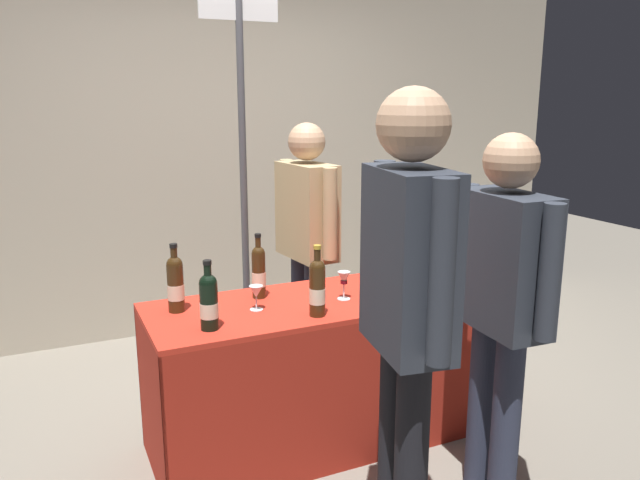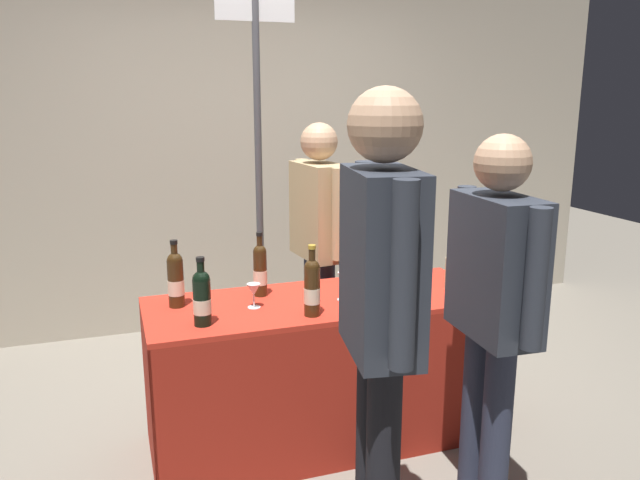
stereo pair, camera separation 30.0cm
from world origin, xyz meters
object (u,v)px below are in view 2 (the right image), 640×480
(taster_foreground_right, at_px, (381,299))
(wine_glass_mid, at_px, (254,291))
(wine_glass_near_vendor, at_px, (344,280))
(vendor_presenter, at_px, (319,231))
(featured_wine_bottle, at_px, (381,253))
(tasting_table, at_px, (320,345))
(booth_signpost, at_px, (258,155))
(flower_vase, at_px, (455,269))
(display_bottle_0, at_px, (202,297))

(taster_foreground_right, bearing_deg, wine_glass_mid, 23.38)
(wine_glass_near_vendor, xyz_separation_m, vendor_presenter, (0.11, 0.72, 0.09))
(featured_wine_bottle, relative_size, wine_glass_near_vendor, 2.55)
(wine_glass_mid, bearing_deg, tasting_table, 3.17)
(vendor_presenter, bearing_deg, booth_signpost, -142.53)
(taster_foreground_right, bearing_deg, flower_vase, -33.89)
(wine_glass_mid, bearing_deg, flower_vase, -3.20)
(featured_wine_bottle, distance_m, vendor_presenter, 0.50)
(vendor_presenter, height_order, taster_foreground_right, taster_foreground_right)
(featured_wine_bottle, distance_m, wine_glass_near_vendor, 0.42)
(tasting_table, relative_size, wine_glass_mid, 14.43)
(flower_vase, bearing_deg, display_bottle_0, -176.03)
(featured_wine_bottle, distance_m, wine_glass_mid, 0.80)
(tasting_table, relative_size, flower_vase, 4.31)
(wine_glass_near_vendor, bearing_deg, booth_signpost, 99.76)
(booth_signpost, bearing_deg, featured_wine_bottle, -56.92)
(wine_glass_near_vendor, bearing_deg, vendor_presenter, 80.90)
(flower_vase, bearing_deg, featured_wine_bottle, 134.59)
(featured_wine_bottle, height_order, wine_glass_mid, featured_wine_bottle)
(display_bottle_0, xyz_separation_m, booth_signpost, (0.53, 1.14, 0.49))
(display_bottle_0, distance_m, flower_vase, 1.31)
(tasting_table, height_order, wine_glass_mid, wine_glass_mid)
(wine_glass_mid, height_order, taster_foreground_right, taster_foreground_right)
(wine_glass_mid, bearing_deg, display_bottle_0, -150.33)
(tasting_table, distance_m, display_bottle_0, 0.73)
(display_bottle_0, distance_m, wine_glass_mid, 0.31)
(featured_wine_bottle, bearing_deg, vendor_presenter, 114.20)
(vendor_presenter, xyz_separation_m, booth_signpost, (-0.29, 0.30, 0.43))
(flower_vase, height_order, taster_foreground_right, taster_foreground_right)
(tasting_table, relative_size, featured_wine_bottle, 4.74)
(featured_wine_bottle, xyz_separation_m, display_bottle_0, (-1.02, -0.38, -0.02))
(tasting_table, distance_m, flower_vase, 0.80)
(wine_glass_mid, distance_m, booth_signpost, 1.16)
(featured_wine_bottle, xyz_separation_m, taster_foreground_right, (-0.53, -1.16, 0.16))
(tasting_table, bearing_deg, featured_wine_bottle, 26.59)
(wine_glass_mid, bearing_deg, booth_signpost, 74.82)
(flower_vase, bearing_deg, booth_signpost, 126.65)
(featured_wine_bottle, bearing_deg, tasting_table, -153.41)
(display_bottle_0, height_order, vendor_presenter, vendor_presenter)
(vendor_presenter, bearing_deg, wine_glass_near_vendor, -15.23)
(featured_wine_bottle, height_order, wine_glass_near_vendor, featured_wine_bottle)
(wine_glass_near_vendor, distance_m, vendor_presenter, 0.73)
(wine_glass_near_vendor, bearing_deg, display_bottle_0, -170.45)
(display_bottle_0, bearing_deg, vendor_presenter, 45.46)
(wine_glass_near_vendor, height_order, flower_vase, flower_vase)
(wine_glass_near_vendor, bearing_deg, tasting_table, 155.09)
(featured_wine_bottle, height_order, taster_foreground_right, taster_foreground_right)
(wine_glass_near_vendor, relative_size, wine_glass_mid, 1.19)
(vendor_presenter, bearing_deg, flower_vase, 27.24)
(tasting_table, xyz_separation_m, featured_wine_bottle, (0.42, 0.21, 0.39))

